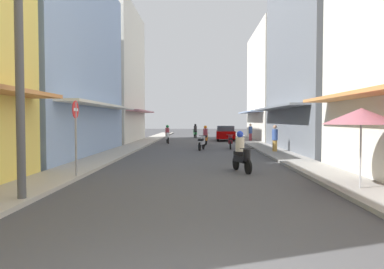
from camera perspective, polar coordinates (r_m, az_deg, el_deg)
name	(u,v)px	position (r m, az deg, el deg)	size (l,w,h in m)	color
ground_plane	(197,148)	(25.47, 0.87, -2.21)	(113.99, 113.99, 0.00)	#424244
sidewalk_left	(130,148)	(25.94, -9.67, -2.03)	(1.75, 59.81, 0.12)	#ADA89E
sidewalk_right	(265,148)	(25.88, 11.43, -2.06)	(1.75, 59.81, 0.12)	gray
building_left_mid	(42,62)	(22.11, -22.55, 10.55)	(7.05, 13.16, 10.49)	#8CA5CC
building_left_far	(103,76)	(34.16, -13.82, 8.96)	(7.05, 10.38, 12.02)	silver
building_right_mid	(332,26)	(25.69, 21.22, 15.60)	(7.05, 12.62, 15.97)	slate
building_right_far	(285,85)	(37.37, 14.42, 7.49)	(7.05, 11.55, 10.88)	silver
motorbike_black	(241,154)	(14.07, 7.79, -3.01)	(0.68, 1.77, 1.58)	black
motorbike_orange	(206,136)	(28.73, 2.15, -0.30)	(0.55, 1.81, 1.58)	black
motorbike_silver	(202,142)	(24.19, 1.55, -1.26)	(0.63, 1.79, 0.96)	black
motorbike_white	(168,135)	(31.09, -3.87, -0.10)	(0.58, 1.80, 1.58)	black
motorbike_green	(195,132)	(40.68, 0.50, 0.46)	(0.57, 1.80, 1.58)	black
motorbike_maroon	(230,141)	(25.40, 6.05, -1.10)	(0.55, 1.81, 0.96)	black
parked_car	(225,133)	(35.21, 5.27, 0.23)	(1.91, 4.16, 1.45)	#8C0000
pedestrian_far	(275,139)	(22.32, 12.91, -0.72)	(0.34, 0.34, 1.70)	#BF8C3F
pedestrian_crossing	(250,133)	(33.66, 9.18, 0.28)	(0.34, 0.34, 1.67)	#99333F
vendor_umbrella	(361,116)	(10.98, 25.09, 2.61)	(2.08, 2.08, 2.33)	#99999E
utility_pole	(19,48)	(9.70, -25.55, 12.12)	(0.20, 1.20, 7.23)	#4C4C4F
street_sign_no_entry	(76,128)	(12.79, -17.82, 0.92)	(0.07, 0.60, 2.65)	gray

